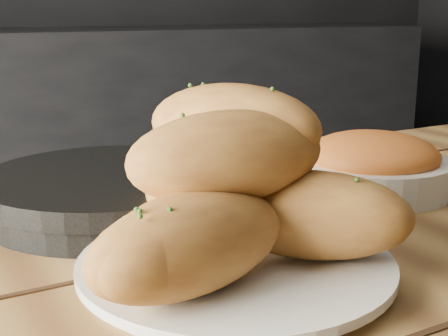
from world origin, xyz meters
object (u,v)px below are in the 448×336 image
skillet (113,191)px  plate (236,267)px  bread_rolls (225,196)px  bowl (372,165)px

skillet → plate: bearing=-82.5°
bread_rolls → plate: bearing=12.7°
skillet → bowl: (0.30, -0.08, 0.01)m
plate → bowl: size_ratio=1.38×
bowl → skillet: bearing=165.9°
plate → bread_rolls: bearing=-167.3°
plate → bread_rolls: size_ratio=0.88×
bread_rolls → bowl: 0.32m
plate → skillet: (-0.03, 0.22, 0.01)m
bread_rolls → bowl: size_ratio=1.57×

